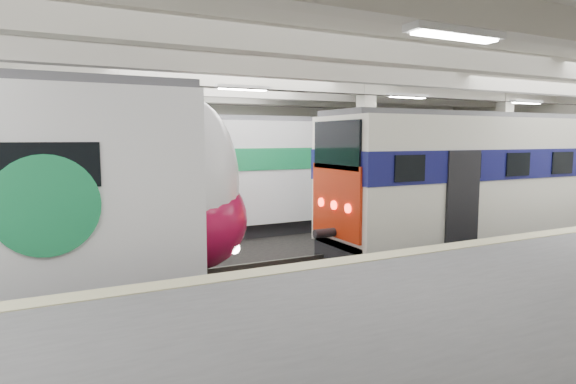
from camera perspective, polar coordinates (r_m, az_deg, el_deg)
station_hall at (r=10.59m, az=2.13°, el=4.96°), size 36.00×24.00×5.75m
older_rer at (r=17.36m, az=23.80°, el=1.69°), size 12.90×2.85×4.28m
far_train at (r=16.83m, az=-16.52°, el=1.74°), size 13.39×2.88×4.29m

